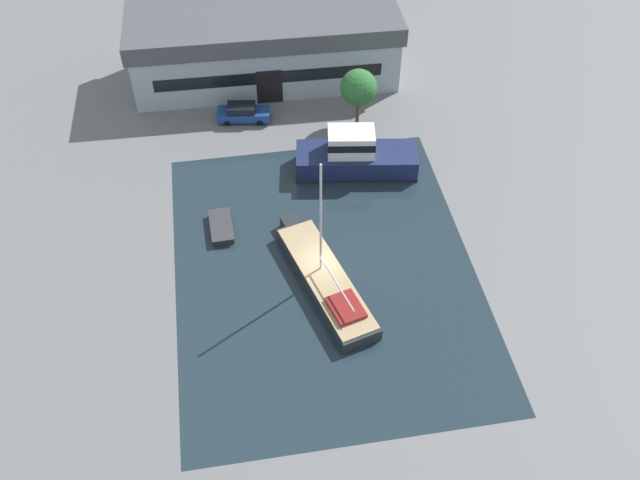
{
  "coord_description": "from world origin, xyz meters",
  "views": [
    {
      "loc": [
        -5.95,
        -34.16,
        39.62
      ],
      "look_at": [
        0.0,
        2.12,
        1.0
      ],
      "focal_mm": 40.0,
      "sensor_mm": 36.0,
      "label": 1
    }
  ],
  "objects_px": {
    "quay_tree_near_building": "(359,88)",
    "small_dinghy": "(221,227)",
    "warehouse_building": "(265,46)",
    "motor_cruiser": "(355,156)",
    "sailboat_moored": "(325,279)",
    "parked_car": "(243,113)"
  },
  "relations": [
    {
      "from": "sailboat_moored",
      "to": "motor_cruiser",
      "type": "relative_size",
      "value": 1.24
    },
    {
      "from": "parked_car",
      "to": "sailboat_moored",
      "type": "bearing_deg",
      "value": 19.49
    },
    {
      "from": "parked_car",
      "to": "sailboat_moored",
      "type": "xyz_separation_m",
      "value": [
        4.07,
        -20.58,
        -0.22
      ]
    },
    {
      "from": "small_dinghy",
      "to": "warehouse_building",
      "type": "bearing_deg",
      "value": 72.25
    },
    {
      "from": "quay_tree_near_building",
      "to": "small_dinghy",
      "type": "bearing_deg",
      "value": -138.5
    },
    {
      "from": "quay_tree_near_building",
      "to": "parked_car",
      "type": "distance_m",
      "value": 10.79
    },
    {
      "from": "parked_car",
      "to": "small_dinghy",
      "type": "relative_size",
      "value": 1.36
    },
    {
      "from": "warehouse_building",
      "to": "motor_cruiser",
      "type": "relative_size",
      "value": 2.42
    },
    {
      "from": "motor_cruiser",
      "to": "small_dinghy",
      "type": "relative_size",
      "value": 2.9
    },
    {
      "from": "warehouse_building",
      "to": "small_dinghy",
      "type": "distance_m",
      "value": 21.47
    },
    {
      "from": "quay_tree_near_building",
      "to": "sailboat_moored",
      "type": "distance_m",
      "value": 19.63
    },
    {
      "from": "sailboat_moored",
      "to": "motor_cruiser",
      "type": "distance_m",
      "value": 13.08
    },
    {
      "from": "warehouse_building",
      "to": "quay_tree_near_building",
      "type": "bearing_deg",
      "value": -49.19
    },
    {
      "from": "quay_tree_near_building",
      "to": "small_dinghy",
      "type": "relative_size",
      "value": 1.51
    },
    {
      "from": "warehouse_building",
      "to": "parked_car",
      "type": "height_order",
      "value": "warehouse_building"
    },
    {
      "from": "warehouse_building",
      "to": "sailboat_moored",
      "type": "bearing_deg",
      "value": -85.96
    },
    {
      "from": "warehouse_building",
      "to": "sailboat_moored",
      "type": "height_order",
      "value": "sailboat_moored"
    },
    {
      "from": "warehouse_building",
      "to": "small_dinghy",
      "type": "relative_size",
      "value": 7.02
    },
    {
      "from": "quay_tree_near_building",
      "to": "parked_car",
      "type": "bearing_deg",
      "value": 167.78
    },
    {
      "from": "sailboat_moored",
      "to": "motor_cruiser",
      "type": "bearing_deg",
      "value": 54.1
    },
    {
      "from": "quay_tree_near_building",
      "to": "warehouse_building",
      "type": "bearing_deg",
      "value": 129.35
    },
    {
      "from": "warehouse_building",
      "to": "small_dinghy",
      "type": "bearing_deg",
      "value": -104.34
    }
  ]
}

